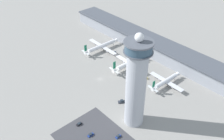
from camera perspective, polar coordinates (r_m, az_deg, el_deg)
ground_plane at (r=221.03m, az=-2.72°, el=-2.08°), size 1000.00×1000.00×0.00m
terminal_building at (r=259.22m, az=9.30°, el=5.48°), size 222.33×25.00×14.41m
control_tower at (r=161.02m, az=5.52°, el=-2.98°), size 18.07×18.07×70.10m
airplane_gate_alpha at (r=260.95m, az=-2.39°, el=5.45°), size 41.36×42.57×13.10m
airplane_gate_bravo at (r=234.15m, az=4.00°, el=1.56°), size 35.86×39.93×13.88m
airplane_gate_charlie at (r=216.40m, az=12.19°, el=-2.53°), size 34.13×34.02×12.02m
service_truck_catering at (r=196.93m, az=2.43°, el=-7.24°), size 5.90×7.24×2.52m
service_truck_fuel at (r=222.67m, az=7.17°, el=-1.74°), size 7.04×6.22×2.66m
service_truck_baggage at (r=254.74m, az=0.74°, el=3.78°), size 7.45×5.39×3.05m
car_grey_coupe at (r=174.70m, az=-4.93°, el=-14.56°), size 1.88×4.50×1.48m
car_black_suv at (r=182.02m, az=-7.53°, el=-12.15°), size 1.84×4.12×1.52m
car_silver_sedan at (r=173.30m, az=1.43°, el=-14.94°), size 1.87×4.10×1.48m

